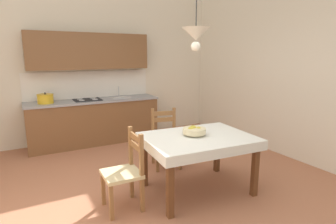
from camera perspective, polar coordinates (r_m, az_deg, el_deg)
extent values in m
cube|color=#AD6B4C|center=(3.60, -3.02, -18.71)|extent=(6.11, 6.58, 0.10)
cube|color=silver|center=(6.01, -16.23, 13.56)|extent=(6.11, 0.12, 4.02)
cube|color=silver|center=(5.01, 28.11, 13.12)|extent=(0.12, 6.58, 4.02)
cube|color=brown|center=(5.79, -14.93, -2.06)|extent=(2.54, 0.60, 0.86)
cube|color=gray|center=(5.70, -15.15, 2.32)|extent=(2.57, 0.63, 0.04)
cube|color=white|center=(5.95, -15.99, 5.53)|extent=(2.54, 0.01, 0.55)
cube|color=brown|center=(5.76, -16.01, 12.07)|extent=(2.34, 0.34, 0.70)
cube|color=black|center=(5.65, -14.07, -6.45)|extent=(2.50, 0.02, 0.09)
cylinder|color=silver|center=(5.86, -9.74, 2.96)|extent=(0.34, 0.34, 0.02)
cylinder|color=silver|center=(5.97, -10.21, 4.23)|extent=(0.02, 0.02, 0.22)
cube|color=black|center=(5.68, -16.43, 2.48)|extent=(0.52, 0.42, 0.01)
cylinder|color=silver|center=(5.55, -17.53, 2.34)|extent=(0.11, 0.11, 0.01)
cylinder|color=silver|center=(5.61, -14.92, 2.57)|extent=(0.11, 0.11, 0.01)
cylinder|color=silver|center=(5.75, -17.92, 2.62)|extent=(0.11, 0.11, 0.01)
cylinder|color=silver|center=(5.80, -15.40, 2.84)|extent=(0.11, 0.11, 0.01)
cylinder|color=gold|center=(5.54, -24.15, 2.43)|extent=(0.28, 0.28, 0.15)
cylinder|color=gold|center=(5.53, -24.22, 3.30)|extent=(0.29, 0.29, 0.02)
sphere|color=black|center=(5.53, -24.24, 3.56)|extent=(0.04, 0.04, 0.04)
cube|color=brown|center=(3.56, 6.33, -5.25)|extent=(1.37, 1.05, 0.02)
cube|color=brown|center=(3.10, 0.45, -15.36)|extent=(0.07, 0.07, 0.73)
cube|color=brown|center=(3.71, 17.67, -11.21)|extent=(0.07, 0.07, 0.73)
cube|color=brown|center=(3.80, -4.93, -10.06)|extent=(0.07, 0.07, 0.73)
cube|color=brown|center=(4.31, 10.21, -7.52)|extent=(0.07, 0.07, 0.73)
cube|color=silver|center=(3.55, 6.34, -5.05)|extent=(1.43, 1.11, 0.00)
cube|color=silver|center=(3.17, 11.04, -8.49)|extent=(1.36, 0.10, 0.12)
cube|color=silver|center=(4.00, 2.60, -4.00)|extent=(1.36, 0.10, 0.12)
cube|color=silver|center=(3.29, -4.06, -7.52)|extent=(0.08, 1.02, 0.12)
cube|color=silver|center=(3.95, 14.90, -4.58)|extent=(0.08, 1.02, 0.12)
cube|color=#D1BC89|center=(4.40, -0.40, -6.02)|extent=(0.51, 0.51, 0.04)
cube|color=olive|center=(4.36, 2.50, -9.36)|extent=(0.05, 0.05, 0.41)
cube|color=olive|center=(4.28, -2.20, -9.79)|extent=(0.05, 0.05, 0.41)
cube|color=olive|center=(4.60, 1.24, -4.78)|extent=(0.05, 0.05, 0.93)
cube|color=olive|center=(4.52, -3.17, -5.09)|extent=(0.05, 0.05, 0.93)
cube|color=olive|center=(4.47, -0.96, -0.28)|extent=(0.32, 0.10, 0.07)
cube|color=olive|center=(4.49, -0.96, -1.59)|extent=(0.32, 0.10, 0.07)
cube|color=#D1BC89|center=(3.29, -9.64, -12.59)|extent=(0.43, 0.43, 0.04)
cube|color=olive|center=(3.19, -11.72, -18.00)|extent=(0.05, 0.05, 0.41)
cube|color=olive|center=(3.50, -13.35, -15.25)|extent=(0.05, 0.05, 0.41)
cube|color=olive|center=(3.17, -5.48, -12.72)|extent=(0.05, 0.05, 0.93)
cube|color=olive|center=(3.48, -7.70, -10.47)|extent=(0.05, 0.05, 0.93)
cube|color=olive|center=(3.19, -6.80, -5.29)|extent=(0.03, 0.32, 0.07)
cube|color=olive|center=(3.22, -6.76, -7.08)|extent=(0.03, 0.32, 0.07)
cylinder|color=beige|center=(3.59, 5.48, -4.62)|extent=(0.17, 0.17, 0.02)
cylinder|color=beige|center=(3.58, 5.49, -3.90)|extent=(0.30, 0.30, 0.07)
sphere|color=gold|center=(3.56, 4.73, -3.81)|extent=(0.09, 0.09, 0.09)
sphere|color=gold|center=(3.59, 6.40, -3.75)|extent=(0.08, 0.08, 0.08)
sphere|color=gold|center=(3.60, 5.23, -3.56)|extent=(0.10, 0.10, 0.10)
cylinder|color=black|center=(3.28, 5.95, 21.57)|extent=(0.01, 0.01, 0.57)
cone|color=silver|center=(3.24, 5.82, 15.89)|extent=(0.32, 0.32, 0.14)
sphere|color=white|center=(3.23, 5.77, 13.41)|extent=(0.11, 0.11, 0.11)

